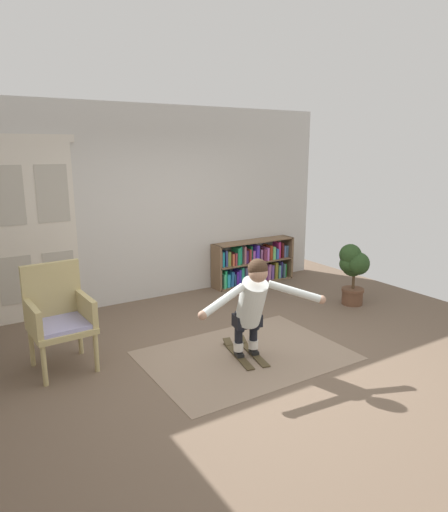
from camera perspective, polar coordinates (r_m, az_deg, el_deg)
name	(u,v)px	position (r m, az deg, el deg)	size (l,w,h in m)	color
ground_plane	(254,358)	(5.23, 3.77, -12.55)	(7.20, 7.20, 0.00)	brown
back_wall	(155,204)	(7.02, -8.58, 6.42)	(6.00, 0.10, 2.90)	beige
double_door	(33,230)	(6.51, -22.67, 3.03)	(1.22, 0.05, 2.45)	beige
rug	(246,355)	(5.27, 2.73, -12.25)	(2.22, 1.58, 0.01)	gray
bookshelf	(253,264)	(7.87, 3.67, -0.97)	(1.53, 0.30, 0.74)	brown
wicker_chair	(59,314)	(5.12, -19.92, -6.86)	(0.63, 0.63, 1.10)	tan
potted_plant	(353,268)	(6.98, 15.78, -1.43)	(0.40, 0.45, 0.91)	brown
skis_pair	(245,353)	(5.29, 2.61, -11.93)	(0.41, 0.78, 0.07)	#493C24
person_skier	(252,301)	(4.88, 3.56, -5.67)	(1.39, 0.77, 1.11)	white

